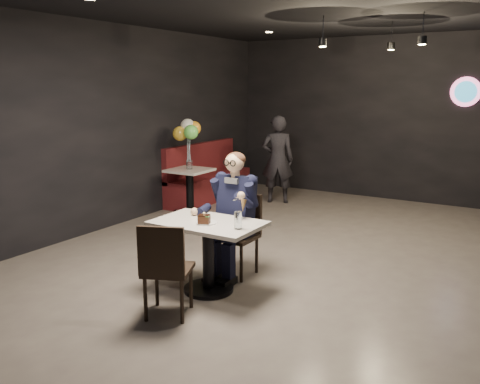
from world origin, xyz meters
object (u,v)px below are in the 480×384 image
Objects in this scene: side_table at (190,190)px; chair_near at (168,268)px; booth_bench at (209,172)px; main_table at (208,257)px; balloon_vase at (189,165)px; passerby at (278,159)px; chair_far at (236,235)px; seated_man at (236,213)px; sundae_glass at (238,220)px.

chair_near is at bearing -56.21° from side_table.
chair_near is 0.44× the size of booth_bench.
balloon_vase reaches higher than main_table.
main_table is at bearing 83.91° from passerby.
main_table is at bearing -50.00° from side_table.
chair_far and chair_near have the same top height.
sundae_glass is (0.40, -0.61, 0.12)m from seated_man.
booth_bench is 13.87× the size of balloon_vase.
booth_bench is at bearing -0.87° from passerby.
passerby is (-1.27, 3.49, 0.33)m from chair_far.
chair_near is 4.87m from passerby.
chair_near is 1.23m from seated_man.
main_table is 1.37× the size of side_table.
chair_near is at bearing -124.27° from sundae_glass.
chair_far is 1.14× the size of side_table.
chair_near is 5.41× the size of sundae_glass.
chair_near is at bearing -90.00° from seated_man.
side_table is 1.77m from passerby.
passerby is at bearing 82.19° from chair_near.
side_table is 5.29× the size of balloon_vase.
seated_man reaches higher than booth_bench.
chair_near is at bearing -90.00° from chair_far.
seated_man is at bearing -43.07° from side_table.
main_table is 0.65m from seated_man.
chair_far is at bearing 123.19° from sundae_glass.
seated_man is at bearing -50.88° from booth_bench.
seated_man reaches higher than sundae_glass.
sundae_glass is at bearing -56.81° from seated_man.
seated_man reaches higher than side_table.
side_table is (-2.14, 3.20, -0.06)m from chair_near.
seated_man is at bearing 90.00° from main_table.
side_table is at bearing 0.00° from balloon_vase.
passerby reaches higher than balloon_vase.
balloon_vase is 1.73m from passerby.
sundae_glass is 0.21× the size of side_table.
main_table is at bearing 171.22° from sundae_glass.
chair_near reaches higher than side_table.
main_table is 1.20× the size of chair_near.
main_table is 0.76× the size of seated_man.
chair_near is 0.64× the size of seated_man.
seated_man is at bearing 86.45° from passerby.
sundae_glass reaches higher than side_table.
chair_far is 0.64× the size of seated_man.
main_table is at bearing 67.06° from chair_near.
sundae_glass is at bearing -45.80° from balloon_vase.
sundae_glass is at bearing 32.79° from chair_near.
chair_far is 3.87m from booth_bench.
sundae_glass is 0.08× the size of booth_bench.
chair_far is 6.04× the size of balloon_vase.
chair_near is 0.58× the size of passerby.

